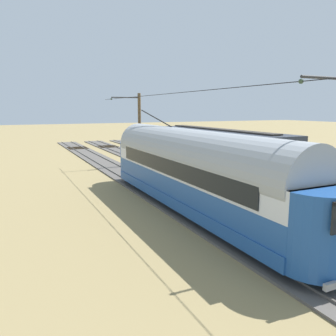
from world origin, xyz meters
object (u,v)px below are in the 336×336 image
object	(u,v)px
vintage_streetcar	(192,169)
track_end_bumper	(179,169)
boxcar_adjacent	(217,156)
catenary_pole_foreground	(139,129)

from	to	relation	value
vintage_streetcar	track_end_bumper	bearing A→B (deg)	-113.49
boxcar_adjacent	catenary_pole_foreground	bearing A→B (deg)	-80.67
boxcar_adjacent	track_end_bumper	xyz separation A→B (m)	(-0.00, -5.59, -1.76)
vintage_streetcar	catenary_pole_foreground	bearing A→B (deg)	-99.86
boxcar_adjacent	catenary_pole_foreground	distance (m)	10.57
vintage_streetcar	catenary_pole_foreground	distance (m)	14.72
boxcar_adjacent	catenary_pole_foreground	xyz separation A→B (m)	(1.70, -10.34, 1.35)
boxcar_adjacent	vintage_streetcar	bearing A→B (deg)	44.27
vintage_streetcar	track_end_bumper	distance (m)	10.74
boxcar_adjacent	track_end_bumper	bearing A→B (deg)	-90.04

